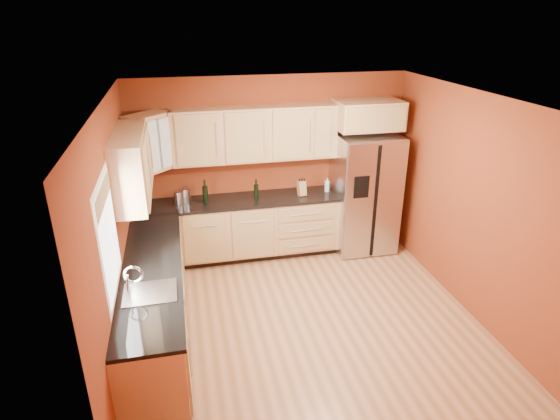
{
  "coord_description": "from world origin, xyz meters",
  "views": [
    {
      "loc": [
        -1.3,
        -4.48,
        3.42
      ],
      "look_at": [
        -0.1,
        0.9,
        1.05
      ],
      "focal_mm": 30.0,
      "sensor_mm": 36.0,
      "label": 1
    }
  ],
  "objects_px": {
    "wine_bottle_a": "(205,192)",
    "knife_block": "(302,188)",
    "refrigerator": "(364,193)",
    "soap_dispenser": "(327,185)",
    "canister_left": "(186,196)"
  },
  "relations": [
    {
      "from": "knife_block",
      "to": "soap_dispenser",
      "type": "relative_size",
      "value": 1.07
    },
    {
      "from": "canister_left",
      "to": "refrigerator",
      "type": "bearing_deg",
      "value": -2.37
    },
    {
      "from": "soap_dispenser",
      "to": "canister_left",
      "type": "bearing_deg",
      "value": -179.99
    },
    {
      "from": "refrigerator",
      "to": "wine_bottle_a",
      "type": "distance_m",
      "value": 2.36
    },
    {
      "from": "wine_bottle_a",
      "to": "knife_block",
      "type": "relative_size",
      "value": 1.59
    },
    {
      "from": "refrigerator",
      "to": "knife_block",
      "type": "xyz_separation_m",
      "value": [
        -0.96,
        0.04,
        0.14
      ]
    },
    {
      "from": "canister_left",
      "to": "soap_dispenser",
      "type": "height_order",
      "value": "canister_left"
    },
    {
      "from": "refrigerator",
      "to": "knife_block",
      "type": "height_order",
      "value": "refrigerator"
    },
    {
      "from": "refrigerator",
      "to": "soap_dispenser",
      "type": "height_order",
      "value": "refrigerator"
    },
    {
      "from": "knife_block",
      "to": "canister_left",
      "type": "bearing_deg",
      "value": 167.7
    },
    {
      "from": "wine_bottle_a",
      "to": "soap_dispenser",
      "type": "distance_m",
      "value": 1.8
    },
    {
      "from": "canister_left",
      "to": "soap_dispenser",
      "type": "relative_size",
      "value": 1.05
    },
    {
      "from": "canister_left",
      "to": "soap_dispenser",
      "type": "bearing_deg",
      "value": 0.01
    },
    {
      "from": "refrigerator",
      "to": "wine_bottle_a",
      "type": "xyz_separation_m",
      "value": [
        -2.35,
        0.03,
        0.2
      ]
    },
    {
      "from": "refrigerator",
      "to": "knife_block",
      "type": "distance_m",
      "value": 0.97
    }
  ]
}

